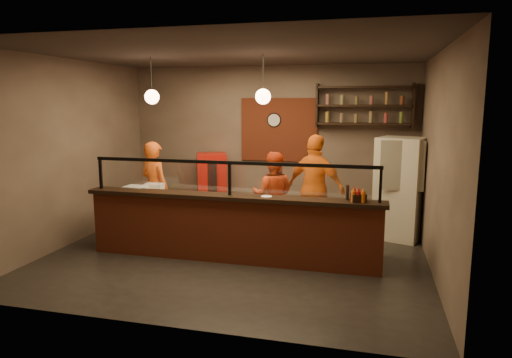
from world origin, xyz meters
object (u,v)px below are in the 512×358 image
(condiment_caddy, at_px, (358,198))
(pepper_mill, at_px, (347,193))
(wall_clock, at_px, (274,120))
(pizza_dough, at_px, (274,200))
(cook_left, at_px, (155,188))
(cook_mid, at_px, (273,195))
(red_cooler, at_px, (212,186))
(cook_right, at_px, (315,188))
(fridge, at_px, (400,188))

(condiment_caddy, distance_m, pepper_mill, 0.19)
(wall_clock, relative_size, pizza_dough, 0.63)
(cook_left, relative_size, pepper_mill, 8.03)
(wall_clock, distance_m, condiment_caddy, 3.45)
(cook_mid, xyz_separation_m, condiment_caddy, (1.56, -1.45, 0.32))
(red_cooler, xyz_separation_m, pepper_mill, (2.94, -2.37, 0.47))
(pepper_mill, bearing_deg, condiment_caddy, -28.40)
(cook_mid, height_order, cook_right, cook_right)
(fridge, relative_size, pizza_dough, 3.88)
(condiment_caddy, bearing_deg, cook_left, 163.61)
(cook_left, xyz_separation_m, condiment_caddy, (3.73, -1.10, 0.24))
(cook_right, height_order, pepper_mill, cook_right)
(cook_left, bearing_deg, pepper_mill, -173.45)
(red_cooler, relative_size, pepper_mill, 6.44)
(wall_clock, bearing_deg, fridge, -17.64)
(pizza_dough, bearing_deg, condiment_caddy, -22.13)
(cook_left, distance_m, fridge, 4.50)
(cook_mid, height_order, condiment_caddy, cook_mid)
(cook_right, xyz_separation_m, red_cooler, (-2.32, 1.05, -0.25))
(wall_clock, height_order, fridge, wall_clock)
(fridge, distance_m, red_cooler, 3.82)
(cook_left, distance_m, cook_mid, 2.20)
(red_cooler, relative_size, pizza_dough, 2.95)
(cook_left, bearing_deg, wall_clock, -116.52)
(cook_mid, distance_m, pizza_dough, 0.94)
(wall_clock, bearing_deg, pizza_dough, -77.77)
(wall_clock, distance_m, cook_right, 2.06)
(cook_mid, relative_size, fridge, 0.86)
(cook_right, bearing_deg, fridge, -136.36)
(cook_right, relative_size, pepper_mill, 8.76)
(wall_clock, distance_m, cook_left, 2.81)
(cook_left, xyz_separation_m, cook_right, (2.95, 0.31, 0.08))
(fridge, bearing_deg, cook_right, -140.09)
(fridge, bearing_deg, cook_mid, -147.97)
(wall_clock, xyz_separation_m, fridge, (2.50, -0.79, -1.18))
(fridge, bearing_deg, condiment_caddy, -90.12)
(fridge, relative_size, pepper_mill, 8.46)
(cook_mid, height_order, pizza_dough, cook_mid)
(cook_left, height_order, cook_right, cook_right)
(wall_clock, relative_size, condiment_caddy, 1.47)
(pepper_mill, bearing_deg, wall_clock, 121.83)
(pepper_mill, bearing_deg, red_cooler, 141.16)
(cook_left, bearing_deg, cook_mid, -148.48)
(wall_clock, xyz_separation_m, condiment_caddy, (1.82, -2.76, -0.98))
(cook_right, xyz_separation_m, pepper_mill, (0.62, -1.32, 0.21))
(pizza_dough, distance_m, condiment_caddy, 1.46)
(cook_left, height_order, pepper_mill, cook_left)
(pizza_dough, bearing_deg, pepper_mill, -21.24)
(wall_clock, height_order, pizza_dough, wall_clock)
(wall_clock, xyz_separation_m, cook_left, (-1.91, -1.67, -1.22))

